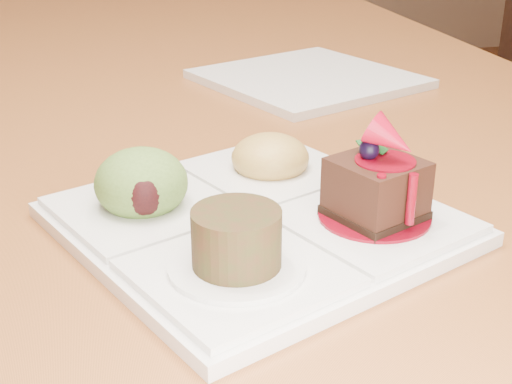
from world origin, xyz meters
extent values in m
cube|color=#A25829|center=(0.00, 0.00, 0.73)|extent=(1.00, 1.80, 0.04)
cylinder|color=#A25829|center=(0.44, 0.84, 0.35)|extent=(0.06, 0.06, 0.71)
cube|color=black|center=(0.59, 0.21, 0.49)|extent=(0.54, 0.54, 0.04)
cylinder|color=black|center=(0.36, 0.06, 0.23)|extent=(0.04, 0.04, 0.47)
cylinder|color=black|center=(0.83, 0.36, 0.23)|extent=(0.04, 0.04, 0.47)
cylinder|color=black|center=(0.44, 0.44, 0.23)|extent=(0.04, 0.04, 0.47)
cube|color=silver|center=(-0.03, -0.63, 0.76)|extent=(0.37, 0.37, 0.01)
cube|color=silver|center=(0.06, -0.66, 0.77)|extent=(0.17, 0.17, 0.01)
cube|color=silver|center=(-0.07, -0.72, 0.77)|extent=(0.17, 0.17, 0.01)
cube|color=silver|center=(-0.12, -0.59, 0.77)|extent=(0.17, 0.17, 0.01)
cube|color=silver|center=(0.00, -0.54, 0.77)|extent=(0.17, 0.17, 0.01)
cylinder|color=#680310|center=(0.06, -0.66, 0.77)|extent=(0.09, 0.09, 0.00)
cube|color=black|center=(0.06, -0.66, 0.77)|extent=(0.09, 0.09, 0.01)
cube|color=black|center=(0.06, -0.66, 0.80)|extent=(0.08, 0.08, 0.04)
cylinder|color=#680310|center=(0.06, -0.66, 0.82)|extent=(0.05, 0.05, 0.00)
sphere|color=black|center=(0.05, -0.66, 0.83)|extent=(0.02, 0.02, 0.02)
cone|color=#A90A22|center=(0.06, -0.67, 0.84)|extent=(0.05, 0.05, 0.04)
cube|color=#134C19|center=(0.06, -0.65, 0.82)|extent=(0.02, 0.02, 0.01)
cube|color=#134C19|center=(0.05, -0.65, 0.82)|extent=(0.01, 0.02, 0.01)
cylinder|color=#680310|center=(0.04, -0.70, 0.80)|extent=(0.01, 0.01, 0.05)
cylinder|color=#680310|center=(0.07, -0.70, 0.80)|extent=(0.01, 0.01, 0.04)
cylinder|color=#680310|center=(0.02, -0.66, 0.80)|extent=(0.01, 0.01, 0.04)
cylinder|color=silver|center=(-0.07, -0.72, 0.77)|extent=(0.10, 0.10, 0.00)
cylinder|color=#3F1D12|center=(-0.07, -0.72, 0.79)|extent=(0.06, 0.06, 0.04)
cylinder|color=#41250E|center=(-0.07, -0.72, 0.81)|extent=(0.05, 0.05, 0.00)
ellipsoid|color=olive|center=(-0.12, -0.59, 0.79)|extent=(0.08, 0.08, 0.06)
ellipsoid|color=black|center=(-0.12, -0.62, 0.79)|extent=(0.04, 0.03, 0.03)
ellipsoid|color=#B19340|center=(0.00, -0.54, 0.78)|extent=(0.07, 0.07, 0.04)
cube|color=#C65D0E|center=(0.02, -0.53, 0.78)|extent=(0.02, 0.02, 0.02)
cube|color=#43791A|center=(0.01, -0.53, 0.78)|extent=(0.02, 0.02, 0.02)
cube|color=#C65D0E|center=(0.00, -0.52, 0.78)|extent=(0.02, 0.02, 0.02)
cube|color=#43791A|center=(-0.02, -0.53, 0.78)|extent=(0.02, 0.02, 0.02)
cube|color=#C65D0E|center=(-0.01, -0.54, 0.78)|extent=(0.02, 0.02, 0.02)
cube|color=#43791A|center=(-0.01, -0.55, 0.78)|extent=(0.02, 0.02, 0.02)
cube|color=#C65D0E|center=(0.01, -0.55, 0.78)|extent=(0.02, 0.02, 0.02)
cube|color=#43791A|center=(0.02, -0.55, 0.78)|extent=(0.02, 0.02, 0.02)
cube|color=silver|center=(0.15, -0.19, 0.76)|extent=(0.34, 0.34, 0.01)
camera|label=1|loc=(-0.16, -1.14, 1.02)|focal=50.00mm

